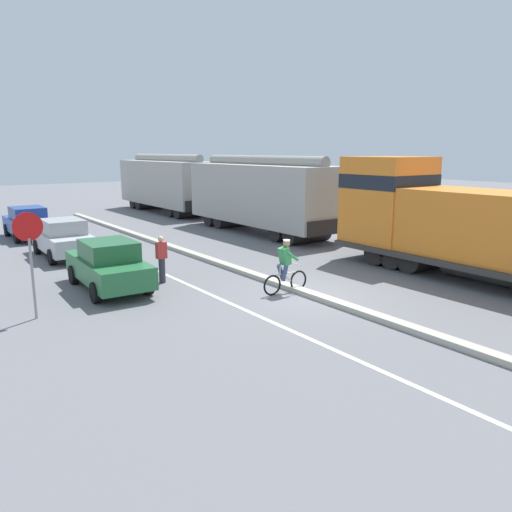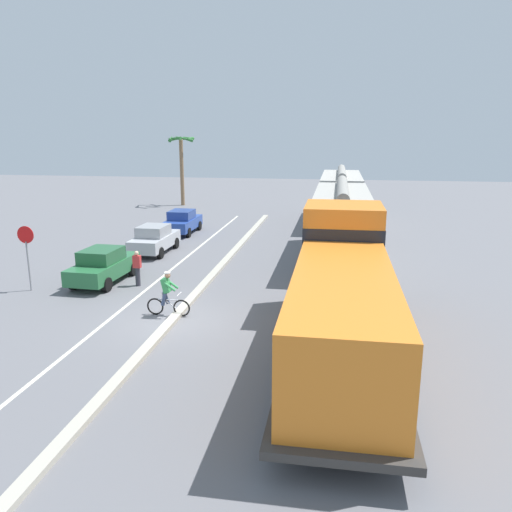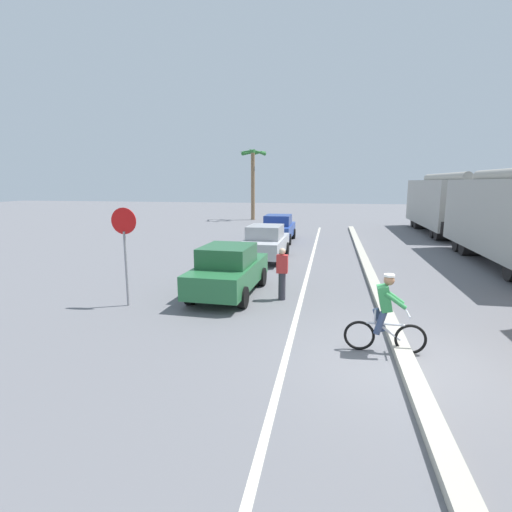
{
  "view_description": "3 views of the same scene",
  "coord_description": "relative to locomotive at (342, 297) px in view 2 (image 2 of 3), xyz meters",
  "views": [
    {
      "loc": [
        -10.07,
        -11.35,
        4.44
      ],
      "look_at": [
        -0.47,
        1.94,
        0.96
      ],
      "focal_mm": 35.0,
      "sensor_mm": 36.0,
      "label": 1
    },
    {
      "loc": [
        5.8,
        -16.61,
        6.72
      ],
      "look_at": [
        2.73,
        2.22,
        2.03
      ],
      "focal_mm": 35.0,
      "sensor_mm": 36.0,
      "label": 2
    },
    {
      "loc": [
        -1.58,
        -7.93,
        3.6
      ],
      "look_at": [
        -4.18,
        5.97,
        0.96
      ],
      "focal_mm": 28.0,
      "sensor_mm": 36.0,
      "label": 3
    }
  ],
  "objects": [
    {
      "name": "pedestrian_by_cars",
      "position": [
        -9.05,
        5.63,
        -0.95
      ],
      "size": [
        0.34,
        0.22,
        1.62
      ],
      "color": "#33333D",
      "rests_on": "ground"
    },
    {
      "name": "parked_car_silver",
      "position": [
        -10.58,
        11.93,
        -0.98
      ],
      "size": [
        1.88,
        4.22,
        1.62
      ],
      "color": "#B7BABF",
      "rests_on": "ground"
    },
    {
      "name": "locomotive",
      "position": [
        0.0,
        0.0,
        0.0
      ],
      "size": [
        3.1,
        11.61,
        4.2
      ],
      "color": "orange",
      "rests_on": "ground"
    },
    {
      "name": "stop_sign",
      "position": [
        -13.44,
        4.21,
        0.23
      ],
      "size": [
        0.76,
        0.08,
        2.88
      ],
      "color": "gray",
      "rests_on": "ground"
    },
    {
      "name": "ground_plane",
      "position": [
        -6.06,
        1.7,
        -1.8
      ],
      "size": [
        120.0,
        120.0,
        0.0
      ],
      "primitive_type": "plane",
      "color": "slate"
    },
    {
      "name": "parked_car_green",
      "position": [
        -10.8,
        5.89,
        -0.98
      ],
      "size": [
        1.97,
        4.27,
        1.62
      ],
      "color": "#286B3D",
      "rests_on": "ground"
    },
    {
      "name": "hopper_car_middle",
      "position": [
        -0.0,
        23.76,
        0.28
      ],
      "size": [
        2.9,
        10.6,
        4.18
      ],
      "color": "#ACA9A1",
      "rests_on": "ground"
    },
    {
      "name": "parked_car_blue",
      "position": [
        -10.76,
        17.79,
        -0.98
      ],
      "size": [
        1.85,
        4.21,
        1.62
      ],
      "color": "#28479E",
      "rests_on": "ground"
    },
    {
      "name": "cyclist",
      "position": [
        -6.44,
        2.18,
        -0.98
      ],
      "size": [
        1.71,
        0.48,
        1.71
      ],
      "color": "black",
      "rests_on": "ground"
    },
    {
      "name": "median_curb",
      "position": [
        -6.06,
        7.7,
        -1.72
      ],
      "size": [
        0.36,
        36.0,
        0.16
      ],
      "primitive_type": "cube",
      "color": "#B2AD9E",
      "rests_on": "ground"
    },
    {
      "name": "palm_tree_near",
      "position": [
        -14.94,
        31.31,
        3.16
      ],
      "size": [
        2.66,
        2.78,
        6.67
      ],
      "color": "#846647",
      "rests_on": "ground"
    },
    {
      "name": "lane_stripe",
      "position": [
        -8.46,
        7.7,
        -1.79
      ],
      "size": [
        0.14,
        36.0,
        0.01
      ],
      "primitive_type": "cube",
      "color": "silver",
      "rests_on": "ground"
    },
    {
      "name": "hopper_car_lead",
      "position": [
        -0.0,
        12.16,
        0.28
      ],
      "size": [
        2.9,
        10.6,
        4.18
      ],
      "color": "#A7A49D",
      "rests_on": "ground"
    }
  ]
}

